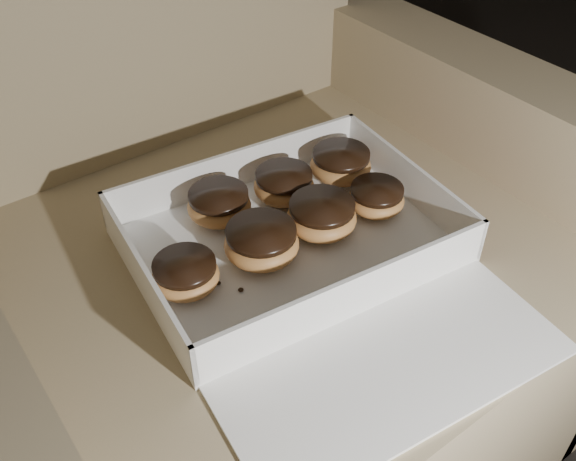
# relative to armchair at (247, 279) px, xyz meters

# --- Properties ---
(armchair) EXTENTS (0.94, 0.79, 0.98)m
(armchair) POSITION_rel_armchair_xyz_m (0.00, 0.00, 0.00)
(armchair) COLOR #887B57
(armchair) RESTS_ON floor
(bakery_box) EXTENTS (0.45, 0.51, 0.07)m
(bakery_box) POSITION_rel_armchair_xyz_m (0.01, -0.14, 0.14)
(bakery_box) COLOR white
(bakery_box) RESTS_ON armchair
(donut_a) EXTENTS (0.09, 0.09, 0.04)m
(donut_a) POSITION_rel_armchair_xyz_m (-0.04, 0.00, 0.16)
(donut_a) COLOR #D48D4A
(donut_a) RESTS_ON bakery_box
(donut_b) EXTENTS (0.08, 0.08, 0.04)m
(donut_b) POSITION_rel_armchair_xyz_m (-0.14, -0.09, 0.16)
(donut_b) COLOR #D48D4A
(donut_b) RESTS_ON bakery_box
(donut_c) EXTENTS (0.10, 0.10, 0.05)m
(donut_c) POSITION_rel_armchair_xyz_m (-0.03, -0.10, 0.16)
(donut_c) COLOR #D48D4A
(donut_c) RESTS_ON bakery_box
(donut_d) EXTENTS (0.09, 0.09, 0.05)m
(donut_d) POSITION_rel_armchair_xyz_m (0.16, -0.02, 0.16)
(donut_d) COLOR #D48D4A
(donut_d) RESTS_ON bakery_box
(donut_e) EXTENTS (0.08, 0.08, 0.04)m
(donut_e) POSITION_rel_armchair_xyz_m (0.15, -0.11, 0.16)
(donut_e) COLOR #D48D4A
(donut_e) RESTS_ON bakery_box
(donut_f) EXTENTS (0.09, 0.09, 0.04)m
(donut_f) POSITION_rel_armchair_xyz_m (0.06, -0.01, 0.16)
(donut_f) COLOR #D48D4A
(donut_f) RESTS_ON bakery_box
(donut_g) EXTENTS (0.09, 0.09, 0.05)m
(donut_g) POSITION_rel_armchair_xyz_m (0.06, -0.10, 0.16)
(donut_g) COLOR #D48D4A
(donut_g) RESTS_ON bakery_box
(crumb_a) EXTENTS (0.01, 0.01, 0.00)m
(crumb_a) POSITION_rel_armchair_xyz_m (0.01, -0.11, 0.14)
(crumb_a) COLOR black
(crumb_a) RESTS_ON bakery_box
(crumb_b) EXTENTS (0.01, 0.01, 0.00)m
(crumb_b) POSITION_rel_armchair_xyz_m (-0.19, -0.21, 0.14)
(crumb_b) COLOR black
(crumb_b) RESTS_ON bakery_box
(crumb_c) EXTENTS (0.01, 0.01, 0.00)m
(crumb_c) POSITION_rel_armchair_xyz_m (-0.11, -0.11, 0.14)
(crumb_c) COLOR black
(crumb_c) RESTS_ON bakery_box
(crumb_d) EXTENTS (0.01, 0.01, 0.00)m
(crumb_d) POSITION_rel_armchair_xyz_m (-0.09, -0.13, 0.14)
(crumb_d) COLOR black
(crumb_d) RESTS_ON bakery_box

